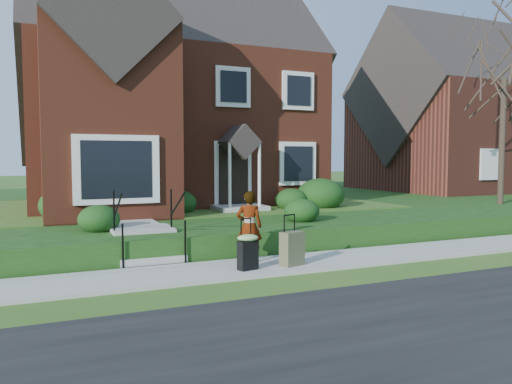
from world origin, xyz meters
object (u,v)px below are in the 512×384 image
suitcase_olive (292,248)px  suitcase_black (248,250)px  front_steps (145,239)px  woman (249,226)px

suitcase_olive → suitcase_black: bearing=163.2°
front_steps → woman: bearing=-36.7°
woman → suitcase_black: woman is taller
suitcase_black → suitcase_olive: size_ratio=0.98×
woman → suitcase_olive: bearing=157.6°
woman → suitcase_black: 0.87m
front_steps → suitcase_black: size_ratio=1.95×
suitcase_black → suitcase_olive: 0.99m
front_steps → suitcase_black: 2.69m
suitcase_black → suitcase_olive: (0.99, 0.00, -0.05)m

